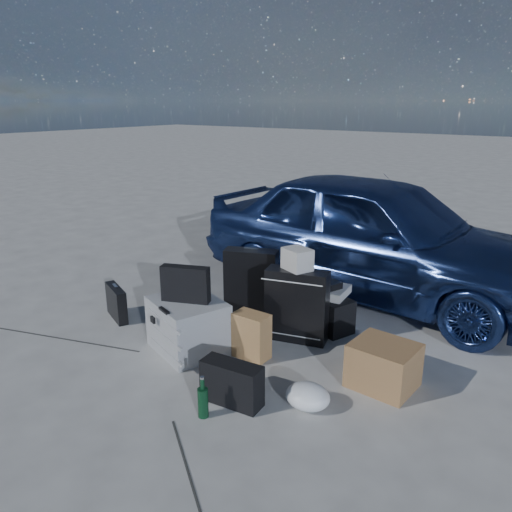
{
  "coord_description": "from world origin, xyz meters",
  "views": [
    {
      "loc": [
        2.32,
        -2.67,
        2.0
      ],
      "look_at": [
        -0.24,
        0.85,
        0.64
      ],
      "focal_mm": 35.0,
      "sensor_mm": 36.0,
      "label": 1
    }
  ],
  "objects": [
    {
      "name": "laptop_bag",
      "position": [
        -0.36,
        0.04,
        0.59
      ],
      "size": [
        0.4,
        0.24,
        0.3
      ],
      "primitive_type": "cube",
      "rotation": [
        0.0,
        0.0,
        0.39
      ],
      "color": "black",
      "rests_on": "pelican_case"
    },
    {
      "name": "cardboard_box",
      "position": [
        1.18,
        0.47,
        0.17
      ],
      "size": [
        0.47,
        0.41,
        0.33
      ],
      "primitive_type": "cube",
      "rotation": [
        0.0,
        0.0,
        -0.06
      ],
      "color": "#9C6344",
      "rests_on": "ground"
    },
    {
      "name": "briefcase",
      "position": [
        -1.35,
        0.11,
        0.16
      ],
      "size": [
        0.41,
        0.24,
        0.32
      ],
      "primitive_type": "cube",
      "rotation": [
        0.0,
        0.0,
        -0.4
      ],
      "color": "black",
      "rests_on": "ground"
    },
    {
      "name": "car",
      "position": [
        0.34,
        2.17,
        0.65
      ],
      "size": [
        3.89,
        1.75,
        1.3
      ],
      "primitive_type": "imported",
      "rotation": [
        0.0,
        0.0,
        1.51
      ],
      "color": "navy",
      "rests_on": "ground"
    },
    {
      "name": "pelican_case",
      "position": [
        -0.36,
        0.05,
        0.22
      ],
      "size": [
        0.73,
        0.66,
        0.44
      ],
      "primitive_type": "cube",
      "rotation": [
        0.0,
        0.0,
        -0.33
      ],
      "color": "#AEB0B4",
      "rests_on": "ground"
    },
    {
      "name": "messenger_bag",
      "position": [
        0.42,
        -0.34,
        0.15
      ],
      "size": [
        0.45,
        0.21,
        0.3
      ],
      "primitive_type": "cube",
      "rotation": [
        0.0,
        0.0,
        0.11
      ],
      "color": "black",
      "rests_on": "ground"
    },
    {
      "name": "kraft_bag",
      "position": [
        0.15,
        0.25,
        0.19
      ],
      "size": [
        0.29,
        0.17,
        0.38
      ],
      "primitive_type": "cube",
      "rotation": [
        0.0,
        0.0,
        0.0
      ],
      "color": "#B0714D",
      "rests_on": "ground"
    },
    {
      "name": "suitcase_right",
      "position": [
        0.27,
        0.74,
        0.32
      ],
      "size": [
        0.56,
        0.33,
        0.64
      ],
      "primitive_type": "cube",
      "rotation": [
        0.0,
        0.0,
        0.28
      ],
      "color": "black",
      "rests_on": "ground"
    },
    {
      "name": "suitcase_left",
      "position": [
        -0.36,
        0.94,
        0.33
      ],
      "size": [
        0.53,
        0.36,
        0.65
      ],
      "primitive_type": "cube",
      "rotation": [
        0.0,
        0.0,
        0.39
      ],
      "color": "black",
      "rests_on": "ground"
    },
    {
      "name": "green_bottle",
      "position": [
        0.37,
        -0.58,
        0.14
      ],
      "size": [
        0.09,
        0.09,
        0.28
      ],
      "primitive_type": "cylinder",
      "rotation": [
        0.0,
        0.0,
        -0.4
      ],
      "color": "black",
      "rests_on": "ground"
    },
    {
      "name": "ground",
      "position": [
        0.0,
        0.0,
        0.0
      ],
      "size": [
        60.0,
        60.0,
        0.0
      ],
      "primitive_type": "plane",
      "color": "beige",
      "rests_on": "ground"
    },
    {
      "name": "duffel_bag",
      "position": [
        0.31,
        1.12,
        0.16
      ],
      "size": [
        0.68,
        0.47,
        0.31
      ],
      "primitive_type": "cube",
      "rotation": [
        0.0,
        0.0,
        -0.35
      ],
      "color": "black",
      "rests_on": "ground"
    },
    {
      "name": "white_carton",
      "position": [
        0.25,
        0.76,
        0.73
      ],
      "size": [
        0.28,
        0.25,
        0.18
      ],
      "primitive_type": "cube",
      "rotation": [
        0.0,
        0.0,
        -0.38
      ],
      "color": "beige",
      "rests_on": "suitcase_right"
    },
    {
      "name": "flat_box_black",
      "position": [
        0.32,
        1.12,
        0.42
      ],
      "size": [
        0.33,
        0.28,
        0.06
      ],
      "primitive_type": "cube",
      "rotation": [
        0.0,
        0.0,
        -0.35
      ],
      "color": "black",
      "rests_on": "flat_box_white"
    },
    {
      "name": "plastic_bag",
      "position": [
        0.87,
        -0.09,
        0.09
      ],
      "size": [
        0.33,
        0.29,
        0.17
      ],
      "primitive_type": "ellipsoid",
      "rotation": [
        0.0,
        0.0,
        0.09
      ],
      "color": "white",
      "rests_on": "ground"
    },
    {
      "name": "flat_box_white",
      "position": [
        0.31,
        1.13,
        0.35
      ],
      "size": [
        0.48,
        0.38,
        0.08
      ],
      "primitive_type": "cube",
      "rotation": [
        0.0,
        0.0,
        0.13
      ],
      "color": "beige",
      "rests_on": "duffel_bag"
    }
  ]
}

